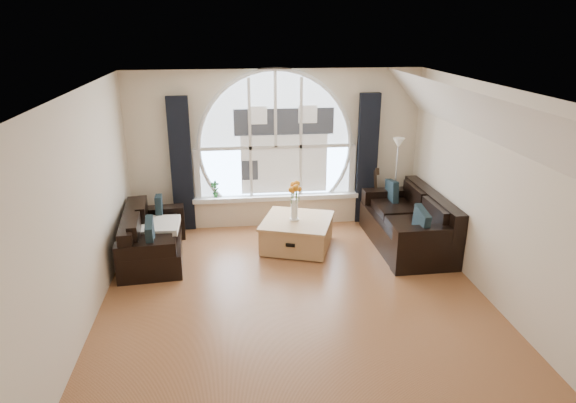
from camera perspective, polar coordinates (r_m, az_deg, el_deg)
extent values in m
cube|color=brown|center=(6.68, 0.93, -11.13)|extent=(5.00, 5.50, 0.01)
cube|color=silver|center=(5.78, 1.08, 12.50)|extent=(5.00, 5.50, 0.01)
cube|color=beige|center=(8.72, -1.44, 5.95)|extent=(5.00, 0.01, 2.70)
cube|color=beige|center=(3.68, 6.95, -14.85)|extent=(5.00, 0.01, 2.70)
cube|color=beige|center=(6.29, -22.20, -1.09)|extent=(0.01, 5.50, 2.70)
cube|color=beige|center=(6.88, 22.09, 0.67)|extent=(0.01, 5.50, 2.70)
cube|color=silver|center=(6.51, 20.88, 8.92)|extent=(0.92, 5.50, 0.72)
cube|color=silver|center=(8.63, -1.44, 7.67)|extent=(2.60, 0.06, 2.15)
cube|color=white|center=(8.86, -1.33, 0.51)|extent=(2.90, 0.22, 0.08)
cube|color=white|center=(8.60, -1.42, 7.63)|extent=(2.76, 0.08, 2.15)
cube|color=silver|center=(8.66, -0.43, 6.87)|extent=(1.70, 0.02, 1.50)
cube|color=black|center=(8.66, -11.98, 4.05)|extent=(0.35, 0.12, 2.30)
cube|color=black|center=(8.94, 8.94, 4.74)|extent=(0.35, 0.12, 2.30)
cube|color=black|center=(7.89, -15.07, -3.55)|extent=(0.96, 1.71, 0.73)
cube|color=black|center=(8.25, 13.32, -2.36)|extent=(1.02, 1.99, 0.88)
cube|color=#A47847|center=(8.04, 1.04, -3.49)|extent=(1.33, 1.33, 0.51)
cube|color=silver|center=(7.89, -14.24, -2.68)|extent=(0.56, 0.56, 0.10)
cube|color=white|center=(7.81, 0.73, 0.56)|extent=(0.24, 0.24, 0.70)
cube|color=#B2B2B2|center=(8.83, 12.07, 1.97)|extent=(0.24, 0.24, 1.60)
cube|color=brown|center=(9.02, 9.72, 0.70)|extent=(0.37, 0.26, 1.06)
imported|color=#1E6023|center=(8.77, -8.28, 1.39)|extent=(0.17, 0.13, 0.29)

